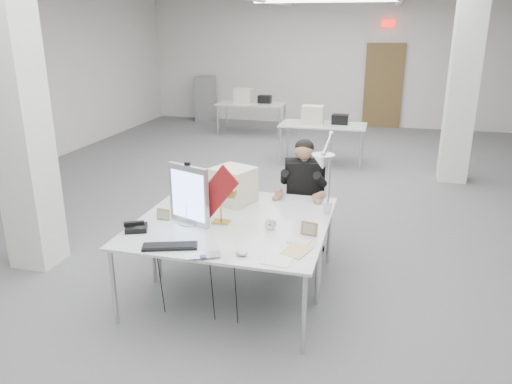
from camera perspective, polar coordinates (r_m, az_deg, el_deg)
room_shell at (r=6.62m, az=3.29°, el=11.25°), size 10.04×14.04×3.24m
desk_main at (r=4.42m, az=-4.36°, el=-5.49°), size 1.80×0.90×0.02m
desk_second at (r=5.21m, az=-1.15°, el=-1.58°), size 1.80×0.90×0.02m
bg_desk_a at (r=9.54m, az=7.67°, el=7.61°), size 1.60×0.80×0.02m
bg_desk_b at (r=12.06m, az=-0.53°, el=10.06°), size 1.60×0.80×0.02m
filing_cabinet at (r=13.97m, az=-5.78°, el=10.56°), size 0.45×0.55×1.20m
office_chair at (r=5.81m, az=5.39°, el=-1.98°), size 0.59×0.59×1.01m
seated_person at (r=5.64m, az=5.42°, el=1.61°), size 0.63×0.73×0.95m
monitor at (r=4.68m, az=-7.69°, el=-0.32°), size 0.44×0.21×0.57m
pennant at (r=4.53m, az=-4.63°, el=-0.08°), size 0.50×0.17×0.56m
keyboard at (r=4.29m, az=-9.81°, el=-6.14°), size 0.48×0.30×0.02m
laptop at (r=4.05m, az=-6.08°, el=-7.54°), size 0.34×0.29×0.02m
mouse at (r=4.08m, az=-1.65°, el=-7.05°), size 0.11×0.09×0.04m
bankers_lamp at (r=4.69m, az=-4.04°, el=-1.42°), size 0.34×0.15×0.37m
desk_phone at (r=4.69m, az=-13.51°, el=-4.02°), size 0.25×0.24×0.05m
picture_frame_left at (r=4.88m, az=-10.55°, el=-2.52°), size 0.14×0.05×0.11m
picture_frame_right at (r=4.48m, az=6.10°, el=-4.18°), size 0.16×0.07×0.12m
desk_clock at (r=4.58m, az=1.68°, el=-3.71°), size 0.11×0.05×0.10m
paper_stack_a at (r=4.06m, az=2.75°, el=-7.47°), size 0.25×0.34×0.01m
paper_stack_b at (r=4.18m, az=4.64°, el=-6.72°), size 0.26×0.31×0.01m
paper_stack_c at (r=4.36m, az=4.92°, el=-5.66°), size 0.21×0.17×0.01m
beige_monitor at (r=5.24m, az=-2.62°, el=0.80°), size 0.51×0.49×0.37m
architect_lamp at (r=4.68m, az=8.00°, el=1.31°), size 0.23×0.64×0.82m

